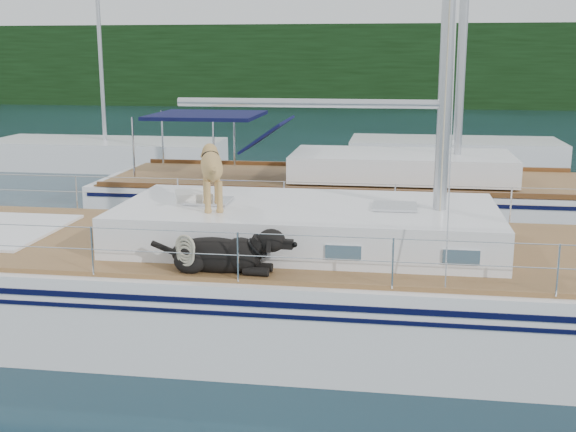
# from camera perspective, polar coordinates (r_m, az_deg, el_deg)

# --- Properties ---
(ground) EXTENTS (120.00, 120.00, 0.00)m
(ground) POSITION_cam_1_polar(r_m,az_deg,el_deg) (10.63, -2.86, -8.59)
(ground) COLOR black
(ground) RESTS_ON ground
(tree_line) EXTENTS (90.00, 3.00, 6.00)m
(tree_line) POSITION_cam_1_polar(r_m,az_deg,el_deg) (54.75, 6.65, 11.68)
(tree_line) COLOR black
(tree_line) RESTS_ON ground
(shore_bank) EXTENTS (92.00, 1.00, 1.20)m
(shore_bank) POSITION_cam_1_polar(r_m,az_deg,el_deg) (56.04, 6.63, 9.25)
(shore_bank) COLOR #595147
(shore_bank) RESTS_ON ground
(main_sailboat) EXTENTS (12.00, 3.80, 14.01)m
(main_sailboat) POSITION_cam_1_polar(r_m,az_deg,el_deg) (10.38, -2.44, -5.16)
(main_sailboat) COLOR white
(main_sailboat) RESTS_ON ground
(neighbor_sailboat) EXTENTS (11.00, 3.50, 13.30)m
(neighbor_sailboat) POSITION_cam_1_polar(r_m,az_deg,el_deg) (16.34, 5.02, 1.22)
(neighbor_sailboat) COLOR white
(neighbor_sailboat) RESTS_ON ground
(bg_boat_west) EXTENTS (8.00, 3.00, 11.65)m
(bg_boat_west) POSITION_cam_1_polar(r_m,az_deg,el_deg) (25.96, -14.19, 4.73)
(bg_boat_west) COLOR white
(bg_boat_west) RESTS_ON ground
(bg_boat_center) EXTENTS (7.20, 3.00, 11.65)m
(bg_boat_center) POSITION_cam_1_polar(r_m,az_deg,el_deg) (26.01, 12.99, 4.82)
(bg_boat_center) COLOR white
(bg_boat_center) RESTS_ON ground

